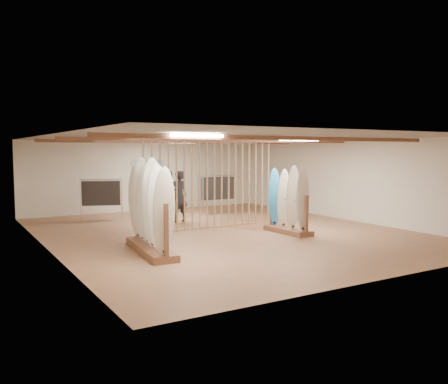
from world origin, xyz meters
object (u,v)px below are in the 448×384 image
clothing_rack_b (217,188)px  shopper_b (170,189)px  clothing_rack_a (101,193)px  shopper_a (179,193)px  rack_left (150,221)px  rack_right (288,211)px

clothing_rack_b → shopper_b: 1.80m
clothing_rack_b → shopper_b: bearing=153.9°
clothing_rack_a → shopper_b: bearing=27.9°
clothing_rack_a → shopper_b: shopper_b is taller
clothing_rack_a → shopper_a: bearing=-17.6°
rack_left → clothing_rack_b: 7.07m
rack_left → rack_right: bearing=11.7°
rack_left → shopper_a: (2.62, 3.95, 0.25)m
rack_right → clothing_rack_b: bearing=84.6°
shopper_a → shopper_b: (0.58, 2.05, -0.05)m
clothing_rack_b → rack_right: bearing=-93.2°
rack_right → clothing_rack_b: (0.34, 4.79, 0.32)m
clothing_rack_a → shopper_a: size_ratio=0.74×
clothing_rack_a → clothing_rack_b: 4.37m
rack_right → shopper_b: rack_right is taller
clothing_rack_a → shopper_b: (2.74, 0.37, -0.01)m
rack_left → shopper_a: size_ratio=1.38×
rack_right → shopper_b: (-1.27, 5.61, 0.28)m
clothing_rack_b → shopper_a: shopper_a is taller
rack_left → shopper_a: rack_left is taller
shopper_b → rack_right: bearing=-62.7°
shopper_b → clothing_rack_b: bearing=-12.3°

